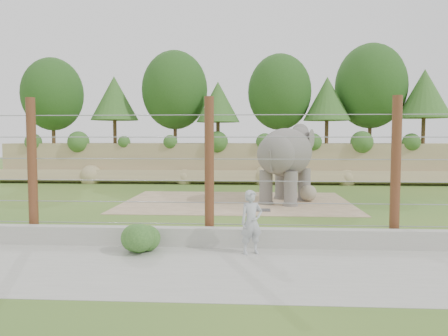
# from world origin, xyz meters

# --- Properties ---
(ground) EXTENTS (90.00, 90.00, 0.00)m
(ground) POSITION_xyz_m (0.00, 0.00, 0.00)
(ground) COLOR #3C6626
(ground) RESTS_ON ground
(back_embankment) EXTENTS (30.00, 5.52, 8.77)m
(back_embankment) POSITION_xyz_m (0.59, 12.68, 3.97)
(back_embankment) COLOR #9E8A64
(back_embankment) RESTS_ON ground
(dirt_patch) EXTENTS (10.00, 7.00, 0.02)m
(dirt_patch) POSITION_xyz_m (0.50, 3.00, 0.01)
(dirt_patch) COLOR #937857
(dirt_patch) RESTS_ON ground
(drain_grate) EXTENTS (1.00, 0.60, 0.03)m
(drain_grate) POSITION_xyz_m (1.41, 0.73, 0.04)
(drain_grate) COLOR #262628
(drain_grate) RESTS_ON dirt_patch
(elephant) EXTENTS (3.45, 4.64, 3.46)m
(elephant) POSITION_xyz_m (2.68, 3.04, 1.73)
(elephant) COLOR #646059
(elephant) RESTS_ON ground
(stone_ball) EXTENTS (0.74, 0.74, 0.74)m
(stone_ball) POSITION_xyz_m (3.72, 3.33, 0.39)
(stone_ball) COLOR gray
(stone_ball) RESTS_ON dirt_patch
(retaining_wall) EXTENTS (26.00, 0.35, 0.50)m
(retaining_wall) POSITION_xyz_m (0.00, -5.00, 0.25)
(retaining_wall) COLOR #9D9C92
(retaining_wall) RESTS_ON ground
(walkway) EXTENTS (26.00, 4.00, 0.01)m
(walkway) POSITION_xyz_m (0.00, -7.00, 0.01)
(walkway) COLOR #9D9C92
(walkway) RESTS_ON ground
(barrier_fence) EXTENTS (20.26, 0.26, 4.00)m
(barrier_fence) POSITION_xyz_m (0.00, -4.50, 2.00)
(barrier_fence) COLOR #583018
(barrier_fence) RESTS_ON ground
(walkway_shrub) EXTENTS (0.69, 0.69, 0.69)m
(walkway_shrub) POSITION_xyz_m (-1.56, -5.80, 0.36)
(walkway_shrub) COLOR #2D5722
(walkway_shrub) RESTS_ON walkway
(zookeeper) EXTENTS (0.68, 0.57, 1.58)m
(zookeeper) POSITION_xyz_m (1.16, -5.70, 0.80)
(zookeeper) COLOR #A6AAAF
(zookeeper) RESTS_ON walkway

